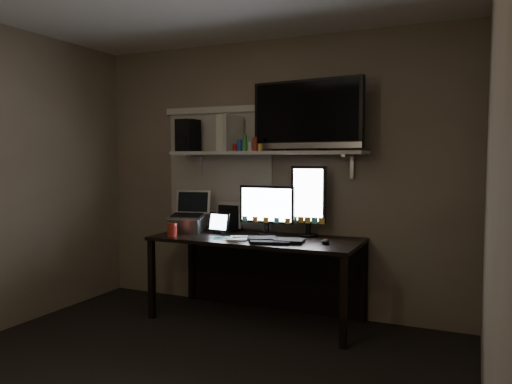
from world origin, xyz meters
The scene contains 19 objects.
back_wall centered at (0.00, 1.80, 1.25)m, with size 3.60×3.60×0.00m, color brown.
right_wall centered at (1.80, 0.00, 1.25)m, with size 3.60×3.60×0.00m, color brown.
window_blinds centered at (-0.55, 1.79, 1.30)m, with size 1.10×0.02×1.10m, color silver.
desk centered at (0.00, 1.55, 0.55)m, with size 1.80×0.75×0.73m.
wall_shelf centered at (0.00, 1.62, 1.46)m, with size 1.80×0.35×0.03m, color #B7B7B2.
monitor_landscape centered at (0.03, 1.58, 0.96)m, with size 0.51×0.05×0.45m, color black.
monitor_portrait centered at (0.40, 1.66, 1.05)m, with size 0.32×0.06×0.63m, color black.
keyboard centered at (0.24, 1.29, 0.74)m, with size 0.49×0.19×0.03m, color black.
mouse centered at (0.64, 1.36, 0.75)m, with size 0.06×0.10×0.04m, color black.
notepad centered at (-0.10, 1.28, 0.74)m, with size 0.17×0.23×0.01m, color silver.
tablet centered at (-0.39, 1.48, 0.83)m, with size 0.22×0.09×0.19m, color black.
file_sorter centered at (-0.41, 1.72, 0.86)m, with size 0.20×0.09×0.26m, color black.
laptop centered at (-0.72, 1.45, 0.92)m, with size 0.33×0.27×0.37m, color #B1B1B6.
cup centered at (-0.69, 1.16, 0.79)m, with size 0.08×0.08×0.12m, color maroon.
sticky_notes centered at (-0.22, 1.30, 0.73)m, with size 0.33×0.24×0.00m, color gold, non-canonical shape.
tv centered at (0.39, 1.62, 1.78)m, with size 1.01×0.18×0.61m, color black.
game_console centered at (-0.34, 1.60, 1.64)m, with size 0.08×0.28×0.33m, color beige.
speaker centered at (-0.80, 1.62, 1.63)m, with size 0.17×0.20×0.30m, color black.
bottles centered at (-0.14, 1.55, 1.55)m, with size 0.24×0.05×0.15m, color #A50F0C, non-canonical shape.
Camera 1 is at (1.75, -2.49, 1.43)m, focal length 35.00 mm.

